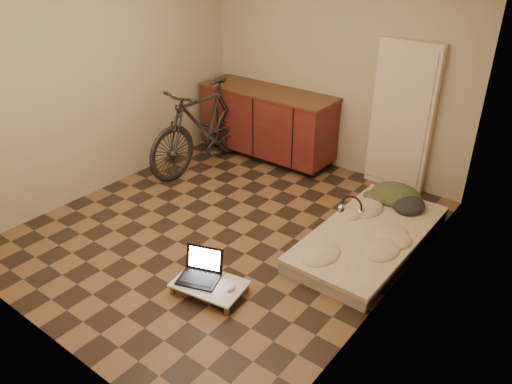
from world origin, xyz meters
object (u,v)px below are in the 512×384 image
Objects in this scene: lap_desk at (210,284)px; laptop at (201,272)px; futon at (369,238)px; bicycle at (204,122)px.

lap_desk is 0.14m from laptop.
laptop is (-0.12, 0.02, 0.06)m from lap_desk.
laptop is (-0.87, -1.45, 0.07)m from futon.
laptop is at bearing -46.81° from bicycle.
laptop reaches higher than futon.
bicycle is 2.58m from futon.
futon is at bearing -7.11° from bicycle.
laptop is at bearing -120.14° from futon.
futon is 4.40× the size of laptop.
futon is 1.69m from laptop.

